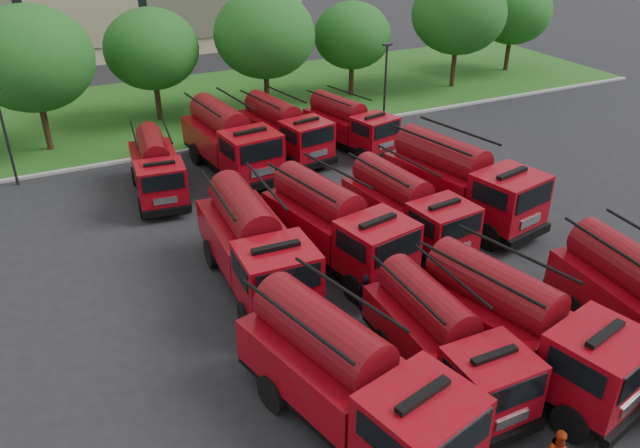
# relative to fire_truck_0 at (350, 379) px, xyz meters

# --- Properties ---
(ground) EXTENTS (140.00, 140.00, 0.00)m
(ground) POSITION_rel_fire_truck_0_xyz_m (2.40, 4.74, -1.75)
(ground) COLOR black
(ground) RESTS_ON ground
(lawn) EXTENTS (70.00, 16.00, 0.12)m
(lawn) POSITION_rel_fire_truck_0_xyz_m (2.40, 30.74, -1.69)
(lawn) COLOR #224A13
(lawn) RESTS_ON ground
(curb) EXTENTS (70.00, 0.30, 0.14)m
(curb) POSITION_rel_fire_truck_0_xyz_m (2.40, 22.64, -1.68)
(curb) COLOR gray
(curb) RESTS_ON ground
(tree_2) EXTENTS (6.72, 6.72, 8.22)m
(tree_2) POSITION_rel_fire_truck_0_xyz_m (-5.60, 26.24, 3.61)
(tree_2) COLOR #382314
(tree_2) RESTS_ON ground
(tree_3) EXTENTS (5.88, 5.88, 7.19)m
(tree_3) POSITION_rel_fire_truck_0_xyz_m (1.40, 28.74, 2.94)
(tree_3) COLOR #382314
(tree_3) RESTS_ON ground
(tree_4) EXTENTS (6.55, 6.55, 8.01)m
(tree_4) POSITION_rel_fire_truck_0_xyz_m (8.40, 27.24, 3.47)
(tree_4) COLOR #382314
(tree_4) RESTS_ON ground
(tree_5) EXTENTS (5.46, 5.46, 6.68)m
(tree_5) POSITION_rel_fire_truck_0_xyz_m (15.40, 28.24, 2.60)
(tree_5) COLOR #382314
(tree_5) RESTS_ON ground
(tree_6) EXTENTS (6.89, 6.89, 8.42)m
(tree_6) POSITION_rel_fire_truck_0_xyz_m (23.40, 26.74, 3.74)
(tree_6) COLOR #382314
(tree_6) RESTS_ON ground
(tree_7) EXTENTS (6.05, 6.05, 7.39)m
(tree_7) POSITION_rel_fire_truck_0_xyz_m (30.40, 28.74, 3.07)
(tree_7) COLOR #382314
(tree_7) RESTS_ON ground
(lamp_post_0) EXTENTS (0.60, 0.25, 5.11)m
(lamp_post_0) POSITION_rel_fire_truck_0_xyz_m (-7.60, 21.94, 1.15)
(lamp_post_0) COLOR black
(lamp_post_0) RESTS_ON ground
(lamp_post_1) EXTENTS (0.60, 0.25, 5.11)m
(lamp_post_1) POSITION_rel_fire_truck_0_xyz_m (14.40, 21.94, 1.15)
(lamp_post_1) COLOR black
(lamp_post_1) RESTS_ON ground
(fire_truck_0) EXTENTS (4.37, 8.02, 3.47)m
(fire_truck_0) POSITION_rel_fire_truck_0_xyz_m (0.00, 0.00, 0.00)
(fire_truck_0) COLOR black
(fire_truck_0) RESTS_ON ground
(fire_truck_1) EXTENTS (2.45, 6.49, 2.94)m
(fire_truck_1) POSITION_rel_fire_truck_0_xyz_m (3.51, 0.49, -0.27)
(fire_truck_1) COLOR black
(fire_truck_1) RESTS_ON ground
(fire_truck_2) EXTENTS (4.16, 7.78, 3.37)m
(fire_truck_2) POSITION_rel_fire_truck_0_xyz_m (5.86, -0.22, -0.05)
(fire_truck_2) COLOR black
(fire_truck_2) RESTS_ON ground
(fire_truck_4) EXTENTS (3.02, 7.66, 3.44)m
(fire_truck_4) POSITION_rel_fire_truck_0_xyz_m (0.23, 7.98, -0.01)
(fire_truck_4) COLOR black
(fire_truck_4) RESTS_ON ground
(fire_truck_5) EXTENTS (3.88, 7.67, 3.34)m
(fire_truck_5) POSITION_rel_fire_truck_0_xyz_m (3.76, 8.12, -0.07)
(fire_truck_5) COLOR black
(fire_truck_5) RESTS_ON ground
(fire_truck_6) EXTENTS (3.07, 6.98, 3.08)m
(fire_truck_6) POSITION_rel_fire_truck_0_xyz_m (7.27, 8.38, -0.20)
(fire_truck_6) COLOR black
(fire_truck_6) RESTS_ON ground
(fire_truck_7) EXTENTS (4.24, 8.22, 3.57)m
(fire_truck_7) POSITION_rel_fire_truck_0_xyz_m (10.69, 9.16, 0.05)
(fire_truck_7) COLOR black
(fire_truck_7) RESTS_ON ground
(fire_truck_8) EXTENTS (2.90, 6.55, 2.89)m
(fire_truck_8) POSITION_rel_fire_truck_0_xyz_m (-1.25, 17.59, -0.29)
(fire_truck_8) COLOR black
(fire_truck_8) RESTS_ON ground
(fire_truck_9) EXTENTS (3.46, 7.89, 3.48)m
(fire_truck_9) POSITION_rel_fire_truck_0_xyz_m (2.97, 18.86, 0.01)
(fire_truck_9) COLOR black
(fire_truck_9) RESTS_ON ground
(fire_truck_10) EXTENTS (3.50, 7.14, 3.11)m
(fire_truck_10) POSITION_rel_fire_truck_0_xyz_m (6.41, 19.68, -0.18)
(fire_truck_10) COLOR black
(fire_truck_10) RESTS_ON ground
(fire_truck_11) EXTENTS (3.58, 6.63, 2.87)m
(fire_truck_11) POSITION_rel_fire_truck_0_xyz_m (10.29, 19.09, -0.30)
(fire_truck_11) COLOR black
(fire_truck_11) RESTS_ON ground
(firefighter_2) EXTENTS (0.97, 1.24, 1.85)m
(firefighter_2) POSITION_rel_fire_truck_0_xyz_m (12.40, 1.42, -1.75)
(firefighter_2) COLOR #9C290C
(firefighter_2) RESTS_ON ground
(firefighter_3) EXTENTS (1.37, 0.92, 1.94)m
(firefighter_3) POSITION_rel_fire_truck_0_xyz_m (12.66, 1.43, -1.75)
(firefighter_3) COLOR black
(firefighter_3) RESTS_ON ground
(firefighter_4) EXTENTS (0.88, 0.86, 1.53)m
(firefighter_4) POSITION_rel_fire_truck_0_xyz_m (3.24, 4.63, -1.75)
(firefighter_4) COLOR black
(firefighter_4) RESTS_ON ground
(firefighter_5) EXTENTS (1.59, 0.83, 1.64)m
(firefighter_5) POSITION_rel_fire_truck_0_xyz_m (12.43, 7.58, -1.75)
(firefighter_5) COLOR #9C290C
(firefighter_5) RESTS_ON ground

